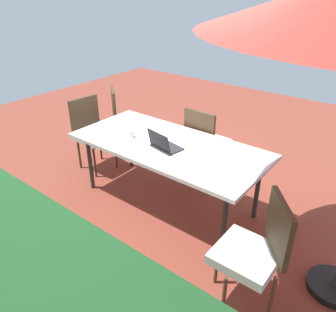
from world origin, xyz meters
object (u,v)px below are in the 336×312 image
at_px(chair_east, 92,130).
at_px(laptop, 164,145).
at_px(cup, 131,134).
at_px(chair_northwest, 255,249).
at_px(dining_table, 168,148).
at_px(chair_south, 205,140).
at_px(chair_southeast, 125,117).

xyz_separation_m(chair_east, laptop, (-1.39, 0.18, 0.26)).
bearing_deg(laptop, chair_east, 3.97).
xyz_separation_m(laptop, cup, (0.48, -0.00, -0.00)).
height_order(laptop, cup, laptop).
distance_m(chair_northwest, chair_east, 2.82).
height_order(chair_east, laptop, same).
bearing_deg(dining_table, chair_northwest, 153.41).
relative_size(chair_south, laptop, 2.71).
relative_size(dining_table, chair_east, 2.22).
bearing_deg(cup, chair_southeast, -41.01).
xyz_separation_m(chair_east, cup, (-0.91, 0.17, 0.26)).
bearing_deg(laptop, chair_southeast, -18.87).
relative_size(chair_northwest, chair_east, 1.00).
relative_size(chair_south, chair_east, 1.00).
distance_m(dining_table, chair_northwest, 1.55).
distance_m(chair_south, cup, 1.00).
relative_size(chair_south, cup, 11.46).
bearing_deg(cup, dining_table, -163.62).
xyz_separation_m(chair_southeast, chair_south, (-1.40, -0.03, 0.00)).
distance_m(chair_south, chair_east, 1.53).
relative_size(dining_table, chair_south, 2.22).
bearing_deg(laptop, chair_northwest, 168.36).
xyz_separation_m(chair_southeast, chair_east, (-0.02, 0.64, 0.00)).
xyz_separation_m(chair_south, cup, (0.47, 0.84, 0.26)).
relative_size(dining_table, chair_northwest, 2.22).
relative_size(chair_southeast, chair_northwest, 1.00).
xyz_separation_m(chair_southeast, laptop, (-1.41, 0.82, 0.26)).
bearing_deg(chair_east, chair_northwest, -100.17).
height_order(chair_southeast, chair_south, same).
xyz_separation_m(chair_northwest, cup, (1.81, -0.56, 0.26)).
distance_m(chair_east, cup, 0.96).
bearing_deg(laptop, dining_table, -58.59).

